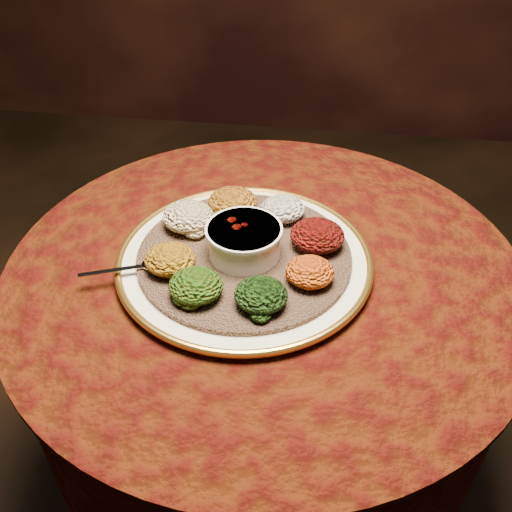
# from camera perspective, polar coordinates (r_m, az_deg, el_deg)

# --- Properties ---
(table) EXTENTS (0.96, 0.96, 0.73)m
(table) POSITION_cam_1_polar(r_m,az_deg,el_deg) (1.18, 0.79, -7.44)
(table) COLOR black
(table) RESTS_ON ground
(platter) EXTENTS (0.54, 0.54, 0.02)m
(platter) POSITION_cam_1_polar(r_m,az_deg,el_deg) (1.05, -1.17, -0.41)
(platter) COLOR white
(platter) RESTS_ON table
(injera) EXTENTS (0.42, 0.42, 0.01)m
(injera) POSITION_cam_1_polar(r_m,az_deg,el_deg) (1.04, -1.17, 0.05)
(injera) COLOR brown
(injera) RESTS_ON platter
(stew_bowl) EXTENTS (0.14, 0.14, 0.06)m
(stew_bowl) POSITION_cam_1_polar(r_m,az_deg,el_deg) (1.02, -1.20, 1.71)
(stew_bowl) COLOR white
(stew_bowl) RESTS_ON injera
(spoon) EXTENTS (0.14, 0.07, 0.01)m
(spoon) POSITION_cam_1_polar(r_m,az_deg,el_deg) (1.02, -10.89, -0.93)
(spoon) COLOR silver
(spoon) RESTS_ON injera
(portion_ayib) EXTENTS (0.09, 0.08, 0.04)m
(portion_ayib) POSITION_cam_1_polar(r_m,az_deg,el_deg) (1.12, 2.72, 4.76)
(portion_ayib) COLOR white
(portion_ayib) RESTS_ON injera
(portion_kitfo) EXTENTS (0.10, 0.09, 0.05)m
(portion_kitfo) POSITION_cam_1_polar(r_m,az_deg,el_deg) (1.04, 6.15, 2.06)
(portion_kitfo) COLOR black
(portion_kitfo) RESTS_ON injera
(portion_tikil) EXTENTS (0.08, 0.08, 0.04)m
(portion_tikil) POSITION_cam_1_polar(r_m,az_deg,el_deg) (0.97, 5.41, -1.59)
(portion_tikil) COLOR #A35D0D
(portion_tikil) RESTS_ON injera
(portion_gomen) EXTENTS (0.09, 0.08, 0.04)m
(portion_gomen) POSITION_cam_1_polar(r_m,az_deg,el_deg) (0.92, 0.50, -3.90)
(portion_gomen) COLOR black
(portion_gomen) RESTS_ON injera
(portion_mixveg) EXTENTS (0.09, 0.09, 0.04)m
(portion_mixveg) POSITION_cam_1_polar(r_m,az_deg,el_deg) (0.94, -6.01, -2.96)
(portion_mixveg) COLOR #8C2D09
(portion_mixveg) RESTS_ON injera
(portion_kik) EXTENTS (0.09, 0.09, 0.04)m
(portion_kik) POSITION_cam_1_polar(r_m,az_deg,el_deg) (1.00, -8.59, -0.32)
(portion_kik) COLOR #B1650F
(portion_kik) RESTS_ON injera
(portion_timatim) EXTENTS (0.10, 0.09, 0.05)m
(portion_timatim) POSITION_cam_1_polar(r_m,az_deg,el_deg) (1.09, -6.79, 3.93)
(portion_timatim) COLOR maroon
(portion_timatim) RESTS_ON injera
(portion_shiro) EXTENTS (0.10, 0.09, 0.05)m
(portion_shiro) POSITION_cam_1_polar(r_m,az_deg,el_deg) (1.13, -2.35, 5.44)
(portion_shiro) COLOR #9F6113
(portion_shiro) RESTS_ON injera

